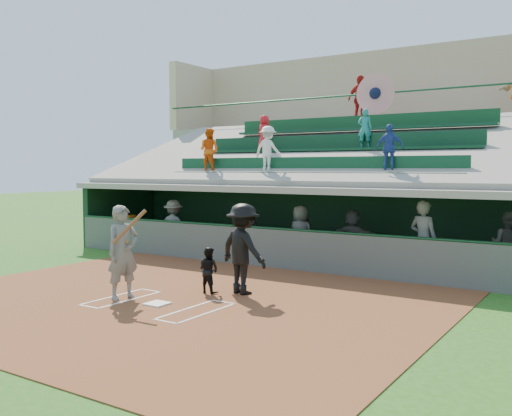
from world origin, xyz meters
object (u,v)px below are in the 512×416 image
Objects in this scene: home_plate at (157,304)px; white_table at (132,237)px; batter_at_plate at (123,252)px; catcher at (209,270)px; water_cooler at (130,221)px.

white_table is (-6.69, 5.96, 0.34)m from home_plate.
catcher is (1.16, 1.46, -0.49)m from batter_at_plate.
water_cooler reaches higher than white_table.
white_table is (-5.74, 5.97, -0.65)m from batter_at_plate.
batter_at_plate reaches higher than catcher.
catcher reaches higher than white_table.
batter_at_plate is 1.95× the size of catcher.
home_plate is 0.42× the size of catcher.
batter_at_plate is at bearing -55.43° from white_table.
white_table is at bearing 138.30° from home_plate.
home_plate is at bearing 0.88° from batter_at_plate.
water_cooler reaches higher than catcher.
home_plate is 0.56× the size of white_table.
batter_at_plate is 2.60× the size of white_table.
water_cooler is (-6.96, 4.48, 0.40)m from catcher.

